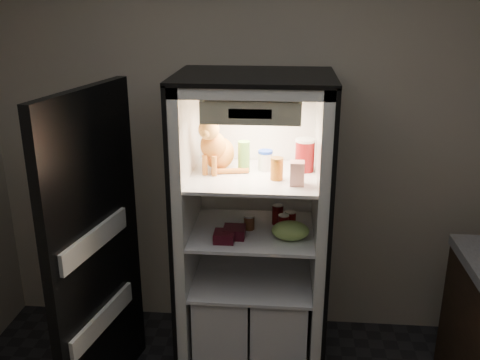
% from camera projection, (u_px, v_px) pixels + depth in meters
% --- Properties ---
extents(room_shell, '(3.60, 3.60, 3.60)m').
position_uv_depth(room_shell, '(228.00, 209.00, 1.78)').
color(room_shell, white).
rests_on(room_shell, floor).
extents(refrigerator, '(0.90, 0.72, 1.88)m').
position_uv_depth(refrigerator, '(253.00, 247.00, 3.35)').
color(refrigerator, white).
rests_on(refrigerator, floor).
extents(fridge_door, '(0.23, 0.86, 1.85)m').
position_uv_depth(fridge_door, '(96.00, 257.00, 2.97)').
color(fridge_door, black).
rests_on(fridge_door, floor).
extents(tabby_cat, '(0.31, 0.36, 0.37)m').
position_uv_depth(tabby_cat, '(216.00, 148.00, 3.17)').
color(tabby_cat, orange).
rests_on(tabby_cat, refrigerator).
extents(parmesan_shaker, '(0.07, 0.07, 0.19)m').
position_uv_depth(parmesan_shaker, '(244.00, 157.00, 3.16)').
color(parmesan_shaker, green).
rests_on(parmesan_shaker, refrigerator).
extents(mayo_tub, '(0.09, 0.09, 0.12)m').
position_uv_depth(mayo_tub, '(265.00, 160.00, 3.20)').
color(mayo_tub, white).
rests_on(mayo_tub, refrigerator).
extents(salsa_jar, '(0.07, 0.07, 0.13)m').
position_uv_depth(salsa_jar, '(277.00, 169.00, 3.04)').
color(salsa_jar, maroon).
rests_on(salsa_jar, refrigerator).
extents(pepper_jar, '(0.12, 0.12, 0.20)m').
position_uv_depth(pepper_jar, '(305.00, 155.00, 3.18)').
color(pepper_jar, maroon).
rests_on(pepper_jar, refrigerator).
extents(cream_carton, '(0.08, 0.08, 0.13)m').
position_uv_depth(cream_carton, '(297.00, 173.00, 2.95)').
color(cream_carton, white).
rests_on(cream_carton, refrigerator).
extents(soda_can_a, '(0.07, 0.07, 0.13)m').
position_uv_depth(soda_can_a, '(278.00, 214.00, 3.31)').
color(soda_can_a, black).
rests_on(soda_can_a, refrigerator).
extents(soda_can_b, '(0.07, 0.07, 0.12)m').
position_uv_depth(soda_can_b, '(290.00, 221.00, 3.21)').
color(soda_can_b, black).
rests_on(soda_can_b, refrigerator).
extents(soda_can_c, '(0.06, 0.06, 0.12)m').
position_uv_depth(soda_can_c, '(283.00, 224.00, 3.18)').
color(soda_can_c, black).
rests_on(soda_can_c, refrigerator).
extents(condiment_jar, '(0.07, 0.07, 0.09)m').
position_uv_depth(condiment_jar, '(249.00, 222.00, 3.24)').
color(condiment_jar, brown).
rests_on(condiment_jar, refrigerator).
extents(grape_bag, '(0.22, 0.16, 0.11)m').
position_uv_depth(grape_bag, '(290.00, 231.00, 3.10)').
color(grape_bag, '#81B052').
rests_on(grape_bag, refrigerator).
extents(berry_box_left, '(0.12, 0.12, 0.06)m').
position_uv_depth(berry_box_left, '(224.00, 237.00, 3.08)').
color(berry_box_left, '#4C0C19').
rests_on(berry_box_left, refrigerator).
extents(berry_box_right, '(0.13, 0.13, 0.06)m').
position_uv_depth(berry_box_right, '(234.00, 232.00, 3.14)').
color(berry_box_right, '#4C0C19').
rests_on(berry_box_right, refrigerator).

